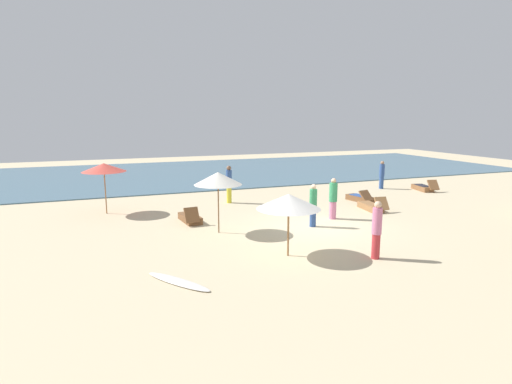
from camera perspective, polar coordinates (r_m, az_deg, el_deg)
ground_plane at (r=17.09m, az=8.31°, el=-4.55°), size 60.00×60.00×0.00m
ocean_water at (r=32.72m, az=-6.30°, el=2.69°), size 48.00×16.00×0.06m
umbrella_0 at (r=19.82m, az=-19.84°, el=3.13°), size 1.91×1.91×2.27m
umbrella_1 at (r=15.61m, az=-5.15°, el=1.82°), size 1.78×1.78×2.30m
umbrella_2 at (r=13.04m, az=4.43°, el=-1.28°), size 1.99×1.99×1.98m
lounger_0 at (r=17.68m, az=-8.86°, el=-3.49°), size 0.75×1.69×0.74m
lounger_1 at (r=26.57m, az=21.65°, el=0.56°), size 0.91×1.77×0.70m
lounger_2 at (r=20.39m, az=15.33°, el=-1.89°), size 0.79×1.73×0.71m
lounger_3 at (r=22.25m, az=13.92°, el=-0.80°), size 0.89×1.78×0.67m
person_0 at (r=26.33m, az=16.61°, el=2.25°), size 0.42×0.42×1.66m
person_1 at (r=18.18m, az=10.36°, el=-0.86°), size 0.44×0.44×1.75m
person_2 at (r=21.17m, az=-3.66°, el=1.13°), size 0.31×0.31×1.88m
person_3 at (r=16.79m, az=7.71°, el=-1.76°), size 0.41×0.41×1.70m
person_4 at (r=13.45m, az=15.97°, el=-4.86°), size 0.38×0.38×1.81m
surfboard at (r=11.59m, az=-10.46°, el=-11.79°), size 1.58×2.06×0.07m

